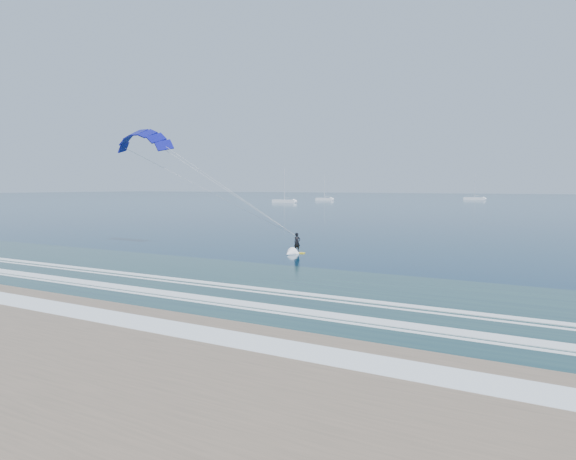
{
  "coord_description": "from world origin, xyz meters",
  "views": [
    {
      "loc": [
        21.21,
        -18.3,
        6.72
      ],
      "look_at": [
        -2.04,
        23.34,
        2.6
      ],
      "focal_mm": 32.0,
      "sensor_mm": 36.0,
      "label": 1
    }
  ],
  "objects_px": {
    "kitesurfer_rig": "(215,183)",
    "sailboat_1": "(324,199)",
    "sailboat_2": "(474,198)",
    "sailboat_0": "(284,201)"
  },
  "relations": [
    {
      "from": "kitesurfer_rig",
      "to": "sailboat_0",
      "type": "relative_size",
      "value": 1.49
    },
    {
      "from": "sailboat_2",
      "to": "sailboat_0",
      "type": "bearing_deg",
      "value": -126.32
    },
    {
      "from": "sailboat_2",
      "to": "kitesurfer_rig",
      "type": "bearing_deg",
      "value": -87.31
    },
    {
      "from": "sailboat_1",
      "to": "sailboat_0",
      "type": "bearing_deg",
      "value": -91.44
    },
    {
      "from": "kitesurfer_rig",
      "to": "sailboat_1",
      "type": "relative_size",
      "value": 1.8
    },
    {
      "from": "sailboat_0",
      "to": "sailboat_2",
      "type": "relative_size",
      "value": 1.05
    },
    {
      "from": "kitesurfer_rig",
      "to": "sailboat_2",
      "type": "height_order",
      "value": "kitesurfer_rig"
    },
    {
      "from": "kitesurfer_rig",
      "to": "sailboat_0",
      "type": "height_order",
      "value": "sailboat_0"
    },
    {
      "from": "sailboat_0",
      "to": "sailboat_1",
      "type": "xyz_separation_m",
      "value": [
        0.9,
        35.7,
        -0.01
      ]
    },
    {
      "from": "sailboat_0",
      "to": "sailboat_2",
      "type": "bearing_deg",
      "value": 53.68
    }
  ]
}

